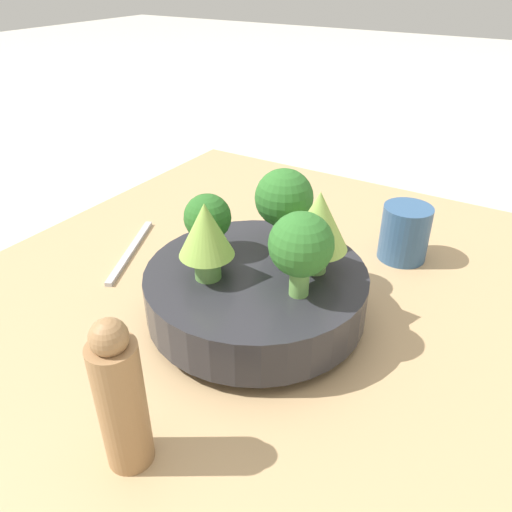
# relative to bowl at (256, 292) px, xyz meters

# --- Properties ---
(ground_plane) EXTENTS (6.00, 6.00, 0.00)m
(ground_plane) POSITION_rel_bowl_xyz_m (-0.04, 0.01, -0.08)
(ground_plane) COLOR beige
(table) EXTENTS (0.89, 0.84, 0.04)m
(table) POSITION_rel_bowl_xyz_m (-0.04, 0.01, -0.06)
(table) COLOR tan
(table) RESTS_ON ground_plane
(bowl) EXTENTS (0.26, 0.26, 0.07)m
(bowl) POSITION_rel_bowl_xyz_m (0.00, 0.00, 0.00)
(bowl) COLOR #28282D
(bowl) RESTS_ON table
(romanesco_piece_far) EXTENTS (0.07, 0.07, 0.10)m
(romanesco_piece_far) POSITION_rel_bowl_xyz_m (-0.04, 0.06, 0.09)
(romanesco_piece_far) COLOR #7AB256
(romanesco_piece_far) RESTS_ON bowl
(broccoli_floret_back) EXTENTS (0.07, 0.07, 0.09)m
(broccoli_floret_back) POSITION_rel_bowl_xyz_m (0.01, 0.06, 0.09)
(broccoli_floret_back) COLOR #6BA34C
(broccoli_floret_back) RESTS_ON bowl
(romanesco_piece_near) EXTENTS (0.06, 0.06, 0.09)m
(romanesco_piece_near) POSITION_rel_bowl_xyz_m (0.04, -0.04, 0.08)
(romanesco_piece_near) COLOR #609347
(romanesco_piece_near) RESTS_ON bowl
(broccoli_floret_left) EXTENTS (0.07, 0.07, 0.10)m
(broccoli_floret_left) POSITION_rel_bowl_xyz_m (-0.08, -0.01, 0.09)
(broccoli_floret_left) COLOR #7AB256
(broccoli_floret_left) RESTS_ON bowl
(broccoli_floret_front) EXTENTS (0.06, 0.06, 0.08)m
(broccoli_floret_front) POSITION_rel_bowl_xyz_m (-0.01, -0.07, 0.07)
(broccoli_floret_front) COLOR #7AB256
(broccoli_floret_front) RESTS_ON bowl
(cup) EXTENTS (0.07, 0.07, 0.08)m
(cup) POSITION_rel_bowl_xyz_m (-0.23, 0.11, 0.00)
(cup) COLOR #33567F
(cup) RESTS_ON table
(pepper_mill) EXTENTS (0.04, 0.04, 0.15)m
(pepper_mill) POSITION_rel_bowl_xyz_m (0.22, 0.01, 0.03)
(pepper_mill) COLOR #997047
(pepper_mill) RESTS_ON table
(fork) EXTENTS (0.17, 0.09, 0.01)m
(fork) POSITION_rel_bowl_xyz_m (-0.04, -0.24, -0.04)
(fork) COLOR #B2B2B7
(fork) RESTS_ON table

